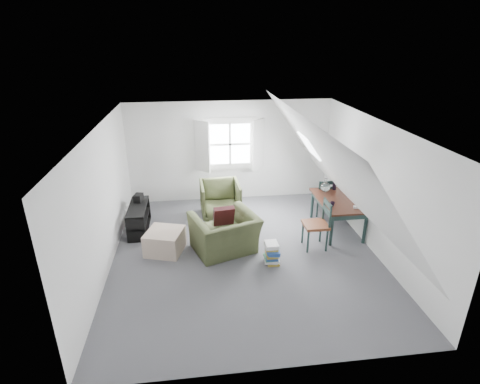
{
  "coord_description": "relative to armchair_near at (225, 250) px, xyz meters",
  "views": [
    {
      "loc": [
        -0.88,
        -6.18,
        3.91
      ],
      "look_at": [
        -0.02,
        0.6,
        1.05
      ],
      "focal_mm": 28.0,
      "sensor_mm": 36.0,
      "label": 1
    }
  ],
  "objects": [
    {
      "name": "skylight",
      "position": [
        1.92,
        1.13,
        1.75
      ],
      "size": [
        0.35,
        0.75,
        0.47
      ],
      "primitive_type": "cube",
      "rotation": [
        0.0,
        0.95,
        0.0
      ],
      "color": "white",
      "rests_on": "slope_right"
    },
    {
      "name": "floor",
      "position": [
        0.37,
        -0.17,
        0.0
      ],
      "size": [
        5.5,
        5.5,
        0.0
      ],
      "primitive_type": "plane",
      "color": "#515257",
      "rests_on": "ground"
    },
    {
      "name": "dormer_window",
      "position": [
        0.37,
        2.51,
        1.45
      ],
      "size": [
        1.71,
        0.35,
        1.3
      ],
      "color": "white",
      "rests_on": "wall_back"
    },
    {
      "name": "dining_chair_near",
      "position": [
        1.82,
        -0.08,
        0.51
      ],
      "size": [
        0.46,
        0.46,
        0.99
      ],
      "rotation": [
        0.0,
        0.0,
        -1.45
      ],
      "color": "brown",
      "rests_on": "floor"
    },
    {
      "name": "vase_twigs",
      "position": [
        2.58,
        1.13,
        0.85
      ],
      "size": [
        0.08,
        0.09,
        0.63
      ],
      "rotation": [
        0.0,
        0.0,
        0.32
      ],
      "color": "black",
      "rests_on": "dining_table"
    },
    {
      "name": "throw_pillow",
      "position": [
        0.0,
        0.15,
        0.69
      ],
      "size": [
        0.43,
        0.29,
        0.42
      ],
      "primitive_type": "cube",
      "rotation": [
        0.31,
        0.0,
        0.15
      ],
      "color": "#3A0F13",
      "rests_on": "armchair_near"
    },
    {
      "name": "ceiling",
      "position": [
        0.37,
        -0.17,
        2.5
      ],
      "size": [
        5.5,
        5.5,
        0.0
      ],
      "primitive_type": "plane",
      "rotation": [
        3.14,
        0.0,
        0.0
      ],
      "color": "white",
      "rests_on": "wall_back"
    },
    {
      "name": "paper_box",
      "position": [
        2.68,
        0.13,
        0.73
      ],
      "size": [
        0.13,
        0.1,
        0.04
      ],
      "primitive_type": "cube",
      "rotation": [
        0.0,
        0.0,
        -0.21
      ],
      "color": "white",
      "rests_on": "dining_table"
    },
    {
      "name": "wall_front",
      "position": [
        0.37,
        -2.92,
        1.25
      ],
      "size": [
        5.0,
        0.0,
        5.0
      ],
      "primitive_type": "plane",
      "rotation": [
        -1.57,
        0.0,
        0.0
      ],
      "color": "silver",
      "rests_on": "ground"
    },
    {
      "name": "magazine_stack",
      "position": [
        0.83,
        -0.53,
        0.2
      ],
      "size": [
        0.3,
        0.36,
        0.41
      ],
      "rotation": [
        0.0,
        0.0,
        0.21
      ],
      "color": "#B29933",
      "rests_on": "floor"
    },
    {
      "name": "slope_left",
      "position": [
        -1.18,
        -0.17,
        1.78
      ],
      "size": [
        3.19,
        5.5,
        4.48
      ],
      "primitive_type": "plane",
      "rotation": [
        0.0,
        2.19,
        0.0
      ],
      "color": "white",
      "rests_on": "wall_left"
    },
    {
      "name": "demijohn",
      "position": [
        2.33,
        1.03,
        0.83
      ],
      "size": [
        0.21,
        0.21,
        0.3
      ],
      "rotation": [
        0.0,
        0.0,
        0.13
      ],
      "color": "silver",
      "rests_on": "dining_table"
    },
    {
      "name": "wall_left",
      "position": [
        -2.13,
        -0.17,
        1.25
      ],
      "size": [
        0.0,
        5.5,
        5.5
      ],
      "primitive_type": "plane",
      "rotation": [
        1.57,
        0.0,
        1.57
      ],
      "color": "silver",
      "rests_on": "ground"
    },
    {
      "name": "media_shelf",
      "position": [
        -1.76,
        1.04,
        0.26
      ],
      "size": [
        0.37,
        1.11,
        0.57
      ],
      "rotation": [
        0.0,
        0.0,
        0.08
      ],
      "color": "black",
      "rests_on": "floor"
    },
    {
      "name": "armchair_near",
      "position": [
        0.0,
        0.0,
        0.0
      ],
      "size": [
        1.44,
        1.35,
        0.76
      ],
      "primitive_type": "imported",
      "rotation": [
        0.0,
        0.0,
        3.48
      ],
      "color": "#3E4626",
      "rests_on": "floor"
    },
    {
      "name": "cup",
      "position": [
        2.23,
        0.28,
        0.71
      ],
      "size": [
        0.12,
        0.12,
        0.09
      ],
      "primitive_type": "imported",
      "rotation": [
        0.0,
        0.0,
        0.31
      ],
      "color": "black",
      "rests_on": "dining_table"
    },
    {
      "name": "dining_table",
      "position": [
        2.48,
        0.58,
        0.62
      ],
      "size": [
        0.85,
        1.42,
        0.71
      ],
      "rotation": [
        0.0,
        0.0,
        -0.01
      ],
      "color": "black",
      "rests_on": "floor"
    },
    {
      "name": "slope_right",
      "position": [
        1.92,
        -0.17,
        1.78
      ],
      "size": [
        3.19,
        5.5,
        4.48
      ],
      "primitive_type": "plane",
      "rotation": [
        0.0,
        -2.19,
        0.0
      ],
      "color": "white",
      "rests_on": "wall_right"
    },
    {
      "name": "electronics_box",
      "position": [
        -1.76,
        1.33,
        0.65
      ],
      "size": [
        0.21,
        0.26,
        0.18
      ],
      "primitive_type": "cube",
      "rotation": [
        0.0,
        0.0,
        -0.25
      ],
      "color": "black",
      "rests_on": "media_shelf"
    },
    {
      "name": "wall_right",
      "position": [
        2.87,
        -0.17,
        1.25
      ],
      "size": [
        0.0,
        5.5,
        5.5
      ],
      "primitive_type": "plane",
      "rotation": [
        1.57,
        0.0,
        -1.57
      ],
      "color": "silver",
      "rests_on": "ground"
    },
    {
      "name": "ottoman",
      "position": [
        -1.16,
        0.12,
        0.22
      ],
      "size": [
        0.83,
        0.83,
        0.44
      ],
      "primitive_type": "cube",
      "rotation": [
        0.0,
        0.0,
        -0.3
      ],
      "color": "tan",
      "rests_on": "floor"
    },
    {
      "name": "dining_chair_far",
      "position": [
        2.43,
        1.34,
        0.47
      ],
      "size": [
        0.42,
        0.42,
        0.9
      ],
      "rotation": [
        0.0,
        0.0,
        3.28
      ],
      "color": "brown",
      "rests_on": "floor"
    },
    {
      "name": "armchair_far",
      "position": [
        0.04,
        1.57,
        0.0
      ],
      "size": [
        0.92,
        0.94,
        0.83
      ],
      "primitive_type": "imported",
      "rotation": [
        0.0,
        0.0,
        0.04
      ],
      "color": "#3E4626",
      "rests_on": "floor"
    },
    {
      "name": "wall_back",
      "position": [
        0.37,
        2.58,
        1.25
      ],
      "size": [
        5.0,
        0.0,
        5.0
      ],
      "primitive_type": "plane",
      "rotation": [
        1.57,
        0.0,
        0.0
      ],
      "color": "silver",
      "rests_on": "ground"
    }
  ]
}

